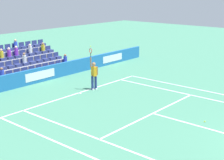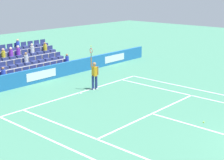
{
  "view_description": "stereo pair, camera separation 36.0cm",
  "coord_description": "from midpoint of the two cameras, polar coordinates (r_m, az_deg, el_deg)",
  "views": [
    {
      "loc": [
        13.95,
        2.69,
        6.3
      ],
      "look_at": [
        -0.58,
        -9.68,
        1.1
      ],
      "focal_mm": 54.37,
      "sensor_mm": 36.0,
      "label": 1
    },
    {
      "loc": [
        13.72,
        2.97,
        6.3
      ],
      "look_at": [
        -0.58,
        -9.68,
        1.1
      ],
      "focal_mm": 54.37,
      "sensor_mm": 36.0,
      "label": 2
    }
  ],
  "objects": [
    {
      "name": "line_doubles_sideline_right",
      "position": [
        22.14,
        15.32,
        -1.85
      ],
      "size": [
        0.1,
        11.89,
        0.01
      ],
      "primitive_type": "cube",
      "color": "white",
      "rests_on": "ground"
    },
    {
      "name": "line_service",
      "position": [
        17.79,
        6.3,
        -5.59
      ],
      "size": [
        8.23,
        0.1,
        0.01
      ],
      "primitive_type": "cube",
      "color": "white",
      "rests_on": "ground"
    },
    {
      "name": "line_doubles_sideline_left",
      "position": [
        13.65,
        -5.45,
        -12.3
      ],
      "size": [
        0.1,
        11.89,
        0.01
      ],
      "primitive_type": "cube",
      "color": "white",
      "rests_on": "ground"
    },
    {
      "name": "line_singles_sideline_left",
      "position": [
        14.53,
        -1.51,
        -10.44
      ],
      "size": [
        0.1,
        11.89,
        0.01
      ],
      "primitive_type": "cube",
      "color": "white",
      "rests_on": "ground"
    },
    {
      "name": "line_centre_mark",
      "position": [
        21.09,
        -5.88,
        -2.21
      ],
      "size": [
        0.1,
        0.2,
        0.01
      ],
      "primitive_type": "cube",
      "color": "white",
      "rests_on": "ground"
    },
    {
      "name": "stadium_stand",
      "position": [
        26.19,
        -16.48,
        2.24
      ],
      "size": [
        7.44,
        3.8,
        2.6
      ],
      "color": "gray",
      "rests_on": "ground"
    },
    {
      "name": "sponsor_barrier",
      "position": [
        23.88,
        -12.53,
        0.84
      ],
      "size": [
        23.05,
        0.22,
        1.02
      ],
      "color": "#1E66AD",
      "rests_on": "ground"
    },
    {
      "name": "line_singles_sideline_right",
      "position": [
        20.95,
        13.7,
        -2.7
      ],
      "size": [
        0.1,
        11.89,
        0.01
      ],
      "primitive_type": "cube",
      "color": "white",
      "rests_on": "ground"
    },
    {
      "name": "line_baseline",
      "position": [
        21.16,
        -6.07,
        -2.16
      ],
      "size": [
        10.97,
        0.1,
        0.01
      ],
      "primitive_type": "cube",
      "color": "white",
      "rests_on": "ground"
    },
    {
      "name": "tennis_player",
      "position": [
        21.53,
        -3.55,
        0.93
      ],
      "size": [
        0.51,
        0.41,
        2.85
      ],
      "color": "navy",
      "rests_on": "ground"
    },
    {
      "name": "line_centre_service",
      "position": [
        16.35,
        15.69,
        -8.01
      ],
      "size": [
        0.1,
        6.4,
        0.01
      ],
      "primitive_type": "cube",
      "color": "white",
      "rests_on": "ground"
    },
    {
      "name": "loose_tennis_ball",
      "position": [
        17.12,
        14.75,
        -6.77
      ],
      "size": [
        0.07,
        0.07,
        0.07
      ],
      "primitive_type": "sphere",
      "color": "#D1E533",
      "rests_on": "ground"
    }
  ]
}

